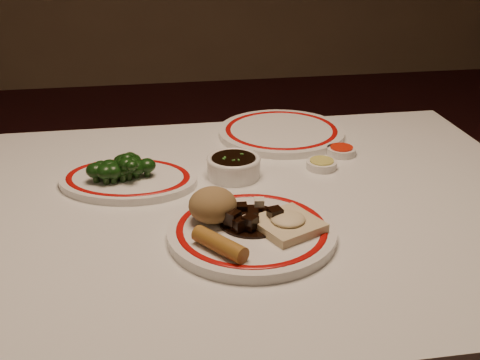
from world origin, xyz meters
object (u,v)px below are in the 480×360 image
main_plate (252,232)px  broccoli_pile (124,166)px  rice_mound (213,205)px  broccoli_plate (128,179)px  spring_roll (220,244)px  stirfry_heap (249,219)px  dining_table (238,245)px  soy_bowl (234,167)px  fried_wonton (288,223)px

main_plate → broccoli_pile: 0.32m
rice_mound → broccoli_plate: bearing=124.3°
broccoli_plate → spring_roll: bearing=-65.5°
rice_mound → broccoli_plate: size_ratio=0.26×
main_plate → rice_mound: bearing=149.5°
main_plate → broccoli_plate: (-0.20, 0.25, -0.00)m
main_plate → broccoli_pile: (-0.21, 0.25, 0.03)m
stirfry_heap → dining_table: bearing=90.3°
dining_table → stirfry_heap: (0.00, -0.11, 0.12)m
rice_mound → broccoli_plate: (-0.14, 0.21, -0.04)m
rice_mound → soy_bowl: 0.22m
main_plate → broccoli_pile: size_ratio=2.50×
fried_wonton → broccoli_plate: size_ratio=0.41×
dining_table → stirfry_heap: stirfry_heap is taller
stirfry_heap → soy_bowl: 0.23m
dining_table → spring_roll: spring_roll is taller
fried_wonton → soy_bowl: bearing=101.0°
dining_table → stirfry_heap: 0.17m
soy_bowl → dining_table: bearing=-94.7°
rice_mound → fried_wonton: size_ratio=0.64×
stirfry_heap → broccoli_plate: size_ratio=0.36×
rice_mound → stirfry_heap: (0.06, -0.02, -0.02)m
fried_wonton → broccoli_plate: (-0.26, 0.26, -0.02)m
fried_wonton → broccoli_pile: 0.37m
dining_table → broccoli_plate: broccoli_plate is taller
broccoli_plate → broccoli_pile: (-0.01, 0.00, 0.03)m
rice_mound → fried_wonton: 0.13m
fried_wonton → dining_table: bearing=113.2°
spring_roll → broccoli_plate: size_ratio=0.32×
dining_table → main_plate: 0.16m
broccoli_plate → soy_bowl: (0.21, -0.00, 0.01)m
main_plate → soy_bowl: 0.25m
dining_table → main_plate: main_plate is taller
main_plate → stirfry_heap: (-0.00, 0.01, 0.02)m
stirfry_heap → broccoli_pile: size_ratio=0.85×
fried_wonton → rice_mound: bearing=157.7°
broccoli_pile → fried_wonton: bearing=-44.2°
spring_roll → fried_wonton: (0.12, 0.05, -0.00)m
rice_mound → stirfry_heap: 0.07m
rice_mound → fried_wonton: bearing=-22.3°
dining_table → rice_mound: 0.18m
broccoli_plate → soy_bowl: bearing=-0.2°
main_plate → soy_bowl: bearing=88.3°
rice_mound → spring_roll: rice_mound is taller
soy_bowl → rice_mound: bearing=-107.9°
fried_wonton → spring_roll: bearing=-156.4°
dining_table → broccoli_plate: bearing=149.6°
broccoli_plate → main_plate: bearing=-50.3°
soy_bowl → spring_roll: bearing=-102.6°
spring_roll → stirfry_heap: (0.06, 0.08, -0.00)m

